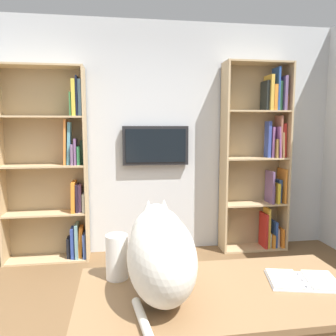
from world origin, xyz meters
The scene contains 8 objects.
wall_back centered at (0.00, -2.23, 1.35)m, with size 4.52×0.06×2.70m, color silver.
bookshelf_left centered at (-1.31, -2.06, 1.13)m, with size 0.79×0.28×2.23m.
bookshelf_right centered at (1.11, -2.07, 1.03)m, with size 0.91×0.28×2.13m.
wall_mounted_tv centered at (-0.03, -2.15, 1.27)m, with size 0.77×0.07×0.45m.
desk centered at (-0.06, 0.32, 0.62)m, with size 1.34×0.67×0.73m.
cat centered at (0.23, 0.29, 0.94)m, with size 0.30×0.70×0.40m.
open_binder centered at (-0.48, 0.28, 0.74)m, with size 0.37×0.29×0.02m.
paper_towel_roll centered at (0.42, 0.10, 0.84)m, with size 0.11×0.11×0.22m, color white.
Camera 1 is at (0.41, 1.72, 1.49)m, focal length 35.57 mm.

